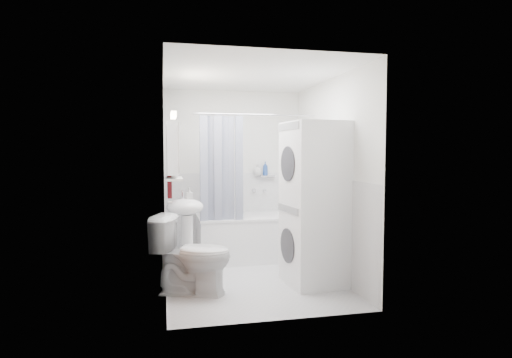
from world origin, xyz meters
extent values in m
plane|color=silver|center=(0.00, 0.00, 0.00)|extent=(2.60, 2.60, 0.00)
plane|color=white|center=(0.00, 1.30, 1.20)|extent=(2.00, 0.00, 2.00)
plane|color=white|center=(0.00, -1.30, 1.20)|extent=(2.00, 0.00, 2.00)
plane|color=white|center=(-1.00, 0.00, 1.20)|extent=(0.00, 2.60, 2.60)
plane|color=white|center=(1.00, 0.00, 1.20)|extent=(0.00, 2.60, 2.60)
plane|color=white|center=(0.00, 0.00, 2.40)|extent=(2.60, 2.60, 0.00)
plane|color=white|center=(0.00, 1.29, 0.60)|extent=(1.98, 0.00, 1.98)
plane|color=white|center=(-0.99, 0.00, 0.60)|extent=(0.00, 2.58, 2.58)
plane|color=white|center=(0.99, 0.00, 0.60)|extent=(0.00, 2.58, 2.58)
plane|color=brown|center=(-0.98, -0.88, 1.00)|extent=(0.00, 2.00, 2.00)
cylinder|color=silver|center=(-0.95, -0.55, 1.00)|extent=(0.04, 0.04, 0.04)
cube|color=white|center=(0.25, 0.92, 0.29)|extent=(1.61, 0.75, 0.59)
cube|color=white|center=(0.25, 0.92, 0.60)|extent=(1.63, 0.77, 0.03)
cube|color=silver|center=(0.25, 0.92, 0.49)|extent=(1.43, 0.57, 0.20)
cylinder|color=silver|center=(0.45, 1.25, 0.94)|extent=(0.04, 0.12, 0.04)
cylinder|color=silver|center=(0.25, 0.59, 2.00)|extent=(1.81, 0.02, 0.02)
cube|color=#15204B|center=(-0.50, 0.59, 1.25)|extent=(0.10, 0.02, 1.45)
cube|color=#15204B|center=(-0.41, 0.59, 1.25)|extent=(0.10, 0.02, 1.45)
cube|color=#15204B|center=(-0.32, 0.59, 1.25)|extent=(0.10, 0.02, 1.45)
cube|color=#15204B|center=(-0.23, 0.59, 1.25)|extent=(0.10, 0.02, 1.45)
cube|color=#15204B|center=(-0.14, 0.59, 1.25)|extent=(0.10, 0.02, 1.45)
cube|color=#15204B|center=(-0.05, 0.59, 1.25)|extent=(0.10, 0.02, 1.45)
ellipsoid|color=white|center=(-0.76, 0.25, 0.85)|extent=(0.44, 0.37, 0.20)
cylinder|color=white|center=(-0.74, 0.25, 0.38)|extent=(0.14, 0.14, 0.75)
cylinder|color=silver|center=(-0.78, 0.39, 0.97)|extent=(0.03, 0.03, 0.14)
cylinder|color=silver|center=(-0.78, 0.35, 1.03)|extent=(0.02, 0.10, 0.02)
cube|color=white|center=(-0.91, 0.10, 1.55)|extent=(0.12, 0.50, 0.60)
cube|color=white|center=(-0.84, 0.10, 1.55)|extent=(0.01, 0.47, 0.57)
cube|color=#FFEABF|center=(-0.89, 0.10, 1.93)|extent=(0.06, 0.45, 0.06)
cube|color=silver|center=(-0.89, 0.10, 1.20)|extent=(0.18, 0.54, 0.02)
cube|color=silver|center=(0.50, 1.24, 1.15)|extent=(0.22, 0.06, 0.02)
cube|color=#4D0F09|center=(-0.94, 0.35, 1.37)|extent=(0.05, 0.35, 0.82)
cube|color=#4D0F09|center=(-0.91, 0.35, 1.76)|extent=(0.03, 0.31, 0.08)
cylinder|color=silver|center=(-0.95, 0.35, 1.80)|extent=(0.02, 0.04, 0.02)
cube|color=white|center=(0.68, -0.34, 0.46)|extent=(0.71, 0.71, 0.92)
cylinder|color=#2D2D33|center=(0.35, -0.34, 0.45)|extent=(0.06, 0.39, 0.39)
cube|color=gray|center=(0.35, -0.34, 0.87)|extent=(0.07, 0.59, 0.08)
cube|color=white|center=(0.68, -0.34, 1.39)|extent=(0.71, 0.71, 0.92)
cylinder|color=#2D2D33|center=(0.35, -0.34, 1.38)|extent=(0.06, 0.39, 0.39)
cube|color=gray|center=(0.35, -0.34, 1.79)|extent=(0.07, 0.59, 0.08)
imported|color=white|center=(-0.72, -0.38, 0.41)|extent=(0.94, 0.72, 0.82)
imported|color=gray|center=(-0.71, 0.25, 0.95)|extent=(0.08, 0.17, 0.08)
imported|color=gray|center=(-0.89, -0.05, 1.25)|extent=(0.07, 0.18, 0.07)
imported|color=gray|center=(-0.89, 0.22, 1.26)|extent=(0.10, 0.09, 0.10)
imported|color=gray|center=(0.35, 1.24, 1.23)|extent=(0.13, 0.17, 0.13)
imported|color=#254896|center=(0.47, 1.24, 1.20)|extent=(0.08, 0.21, 0.08)
camera|label=1|loc=(-1.02, -4.92, 1.51)|focal=30.00mm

